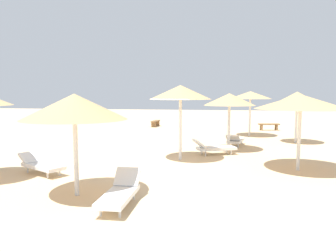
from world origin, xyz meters
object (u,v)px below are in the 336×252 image
object	(u,v)px
parasol_4	(297,98)
lounger_2	(235,140)
parasol_3	(180,93)
parasol_5	(250,95)
lounger_1	(120,192)
bench_1	(269,126)
parasol_6	(300,102)
lounger_3	(214,148)
parasol_2	(229,100)
parasol_1	(75,107)
lounger_0	(41,165)
bench_0	(155,122)

from	to	relation	value
parasol_4	lounger_2	world-z (taller)	parasol_4
parasol_3	parasol_5	distance (m)	8.67
parasol_3	lounger_1	xyz separation A→B (m)	(-0.79, -5.62, -2.41)
parasol_5	bench_1	world-z (taller)	parasol_5
parasol_6	parasol_4	bearing A→B (deg)	78.25
bench_1	parasol_3	bearing A→B (deg)	-114.34
lounger_2	lounger_1	bearing A→B (deg)	-108.66
lounger_1	lounger_3	xyz separation A→B (m)	(2.12, 6.88, -0.00)
parasol_2	bench_1	bearing A→B (deg)	70.47
parasol_2	lounger_3	xyz separation A→B (m)	(-0.68, -1.29, -2.09)
lounger_1	parasol_6	bearing A→B (deg)	40.93
parasol_1	lounger_3	size ratio (longest dim) A/B	1.38
parasol_1	lounger_0	bearing A→B (deg)	137.87
bench_1	parasol_4	bearing A→B (deg)	-84.58
parasol_2	parasol_4	world-z (taller)	parasol_4
bench_1	lounger_0	bearing A→B (deg)	-123.41
bench_1	bench_0	bearing A→B (deg)	171.76
parasol_5	lounger_3	size ratio (longest dim) A/B	1.42
parasol_6	lounger_3	bearing A→B (deg)	140.56
parasol_6	lounger_0	bearing A→B (deg)	-167.97
lounger_2	bench_1	bearing A→B (deg)	70.07
parasol_2	parasol_3	size ratio (longest dim) A/B	0.89
parasol_3	bench_1	world-z (taller)	parasol_3
parasol_1	parasol_5	world-z (taller)	parasol_5
parasol_6	bench_0	xyz separation A→B (m)	(-7.86, 13.81, -2.06)
parasol_4	lounger_2	xyz separation A→B (m)	(-3.31, -1.67, -2.13)
parasol_2	parasol_6	xyz separation A→B (m)	(2.30, -3.75, 0.01)
lounger_0	lounger_2	bearing A→B (deg)	45.29
lounger_3	bench_1	xyz separation A→B (m)	(3.80, 10.09, 0.03)
parasol_4	bench_1	xyz separation A→B (m)	(-0.56, 5.91, -2.10)
lounger_3	bench_0	size ratio (longest dim) A/B	1.30
parasol_2	bench_0	xyz separation A→B (m)	(-5.56, 10.06, -2.06)
parasol_4	lounger_2	size ratio (longest dim) A/B	1.40
bench_0	bench_1	size ratio (longest dim) A/B	0.99
parasol_3	bench_0	bearing A→B (deg)	105.72
parasol_2	parasol_6	size ratio (longest dim) A/B	0.87
parasol_5	parasol_1	bearing A→B (deg)	-113.39
parasol_2	parasol_6	distance (m)	4.40
parasol_4	lounger_1	distance (m)	13.00
lounger_0	parasol_6	bearing A→B (deg)	12.03
parasol_6	lounger_2	xyz separation A→B (m)	(-1.93, 4.97, -2.09)
lounger_2	bench_0	distance (m)	10.64
parasol_2	parasol_4	size ratio (longest dim) A/B	0.97
parasol_2	lounger_3	distance (m)	2.55
parasol_3	bench_0	world-z (taller)	parasol_3
lounger_2	parasol_5	bearing A→B (deg)	75.60
parasol_3	parasol_5	size ratio (longest dim) A/B	1.07
lounger_2	bench_0	xyz separation A→B (m)	(-5.93, 8.84, 0.03)
lounger_3	parasol_5	bearing A→B (deg)	72.36
parasol_4	lounger_1	bearing A→B (deg)	-120.36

